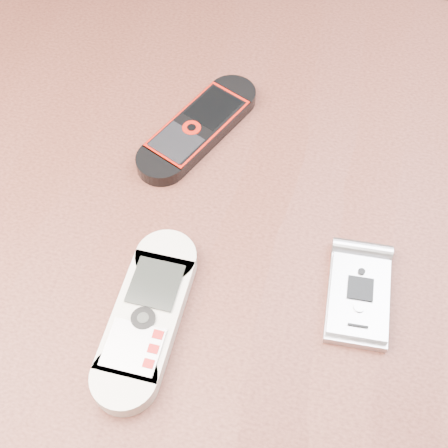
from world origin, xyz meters
The scene contains 5 objects.
ground centered at (0.00, 0.00, 0.00)m, with size 4.00×4.00×0.00m, color #472B19.
table centered at (0.00, 0.00, 0.64)m, with size 1.20×0.80×0.75m.
nokia_white centered at (-0.04, -0.11, 0.76)m, with size 0.06×0.17×0.02m, color beige.
nokia_black_red centered at (-0.05, 0.11, 0.76)m, with size 0.05×0.17×0.02m, color black.
motorola_razr centered at (0.14, -0.04, 0.76)m, with size 0.05×0.11×0.02m, color #B5B5BA.
Camera 1 is at (0.08, -0.32, 1.25)m, focal length 50.00 mm.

